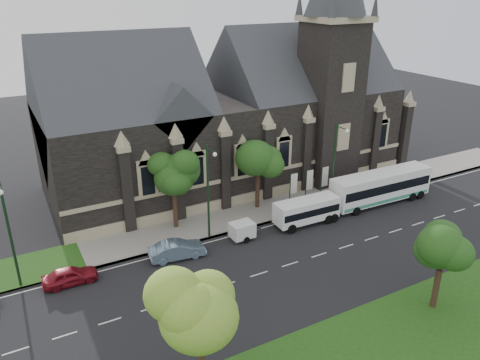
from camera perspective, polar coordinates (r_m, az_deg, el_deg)
ground at (r=39.94m, az=6.09°, el=-10.13°), size 160.00×160.00×0.00m
sidewalk at (r=46.91m, az=-0.44°, el=-4.56°), size 80.00×5.00×0.15m
museum at (r=53.98m, az=-0.32°, el=8.34°), size 40.00×17.70×29.90m
tree_park_near at (r=25.19m, az=-4.67°, el=-14.36°), size 4.42×4.42×8.56m
tree_park_east at (r=35.70m, az=23.39°, el=-7.71°), size 3.40×3.40×6.28m
tree_walk_right at (r=47.05m, az=2.29°, el=3.13°), size 4.08×4.08×7.80m
tree_walk_left at (r=43.43m, az=-7.98°, el=1.10°), size 3.91×3.91×7.64m
street_lamp_near at (r=48.27m, az=11.45°, el=2.31°), size 0.36×1.88×9.00m
street_lamp_mid at (r=41.20m, az=-3.80°, el=-0.88°), size 0.36×1.88×9.00m
street_lamp_far at (r=38.15m, az=-26.24°, el=-5.39°), size 0.36×1.88×9.00m
banner_flag_left at (r=48.54m, az=6.39°, el=-0.72°), size 0.90×0.10×4.00m
banner_flag_center at (r=49.63m, az=8.29°, el=-0.28°), size 0.90×0.10×4.00m
banner_flag_right at (r=50.78m, az=10.11°, el=0.14°), size 0.90×0.10×4.00m
tour_coach at (r=51.55m, az=16.72°, el=-0.77°), size 11.80×2.98×3.42m
shuttle_bus at (r=45.75m, az=8.11°, el=-3.61°), size 6.56×2.49×2.51m
box_trailer at (r=42.85m, az=0.26°, el=-6.09°), size 3.07×1.81×1.63m
sedan at (r=40.51m, az=-7.62°, el=-8.39°), size 4.91×2.20×1.57m
car_far_red at (r=39.35m, az=-19.93°, el=-10.86°), size 4.18×1.78×1.41m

